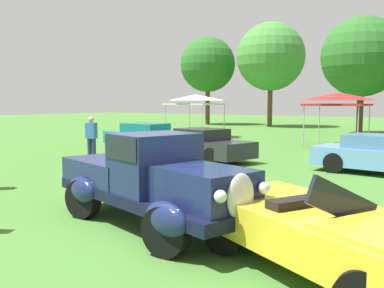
{
  "coord_description": "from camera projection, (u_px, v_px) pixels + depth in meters",
  "views": [
    {
      "loc": [
        4.58,
        -6.06,
        2.26
      ],
      "look_at": [
        -0.86,
        2.3,
        1.27
      ],
      "focal_mm": 40.15,
      "sensor_mm": 36.0,
      "label": 1
    }
  ],
  "objects": [
    {
      "name": "ground_plane",
      "position": [
        163.0,
        227.0,
        7.76
      ],
      "size": [
        120.0,
        120.0,
        0.0
      ],
      "primitive_type": "plane",
      "color": "#42752D"
    },
    {
      "name": "feature_pickup_truck",
      "position": [
        152.0,
        179.0,
        7.71
      ],
      "size": [
        4.79,
        2.8,
        1.7
      ],
      "color": "black",
      "rests_on": "ground_plane"
    },
    {
      "name": "neighbor_convertible",
      "position": [
        333.0,
        233.0,
        5.5
      ],
      "size": [
        4.46,
        3.45,
        1.4
      ],
      "color": "yellow",
      "rests_on": "ground_plane"
    },
    {
      "name": "show_car_teal",
      "position": [
        147.0,
        136.0,
        20.54
      ],
      "size": [
        4.72,
        2.08,
        1.22
      ],
      "color": "teal",
      "rests_on": "ground_plane"
    },
    {
      "name": "show_car_charcoal",
      "position": [
        203.0,
        145.0,
        16.51
      ],
      "size": [
        4.28,
        2.67,
        1.22
      ],
      "color": "#28282D",
      "rests_on": "ground_plane"
    },
    {
      "name": "show_car_skyblue",
      "position": [
        380.0,
        155.0,
        13.4
      ],
      "size": [
        4.15,
        2.17,
        1.22
      ],
      "color": "#669EDB",
      "rests_on": "ground_plane"
    },
    {
      "name": "spectator_near_truck",
      "position": [
        91.0,
        137.0,
        16.3
      ],
      "size": [
        0.43,
        0.3,
        1.69
      ],
      "color": "#283351",
      "rests_on": "ground_plane"
    },
    {
      "name": "canopy_tent_left_field",
      "position": [
        195.0,
        99.0,
        27.16
      ],
      "size": [
        3.01,
        3.01,
        2.71
      ],
      "color": "#B7B7BC",
      "rests_on": "ground_plane"
    },
    {
      "name": "canopy_tent_center_field",
      "position": [
        338.0,
        98.0,
        21.44
      ],
      "size": [
        2.85,
        2.85,
        2.71
      ],
      "color": "#B7B7BC",
      "rests_on": "ground_plane"
    },
    {
      "name": "treeline_far_left",
      "position": [
        208.0,
        65.0,
        41.97
      ],
      "size": [
        5.37,
        5.37,
        8.56
      ],
      "color": "brown",
      "rests_on": "ground_plane"
    },
    {
      "name": "treeline_mid_left",
      "position": [
        271.0,
        57.0,
        38.3
      ],
      "size": [
        6.09,
        6.09,
        9.3
      ],
      "color": "brown",
      "rests_on": "ground_plane"
    },
    {
      "name": "treeline_center",
      "position": [
        362.0,
        57.0,
        29.49
      ],
      "size": [
        5.51,
        5.51,
        8.09
      ],
      "color": "#47331E",
      "rests_on": "ground_plane"
    }
  ]
}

